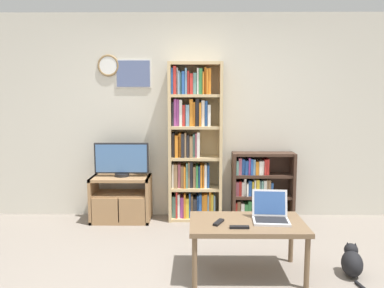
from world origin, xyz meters
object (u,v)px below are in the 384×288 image
(remote_far_from_laptop, at_px, (239,227))
(tv_stand, at_px, (121,199))
(television, at_px, (122,160))
(bookshelf_short, at_px, (259,187))
(remote_near_laptop, at_px, (219,222))
(cat, at_px, (352,262))
(coffee_table, at_px, (247,227))
(bookshelf_tall, at_px, (193,144))
(laptop, at_px, (270,213))

(remote_far_from_laptop, bearing_deg, tv_stand, -140.78)
(television, xyz_separation_m, remote_far_from_laptop, (1.28, -1.62, -0.29))
(tv_stand, height_order, bookshelf_short, bookshelf_short)
(remote_near_laptop, bearing_deg, remote_far_from_laptop, 169.32)
(cat, bearing_deg, coffee_table, -168.43)
(bookshelf_tall, bearing_deg, tv_stand, -174.09)
(bookshelf_tall, distance_m, cat, 2.24)
(television, xyz_separation_m, remote_near_laptop, (1.12, -1.50, -0.29))
(bookshelf_short, bearing_deg, cat, -70.38)
(television, bearing_deg, tv_stand, -114.39)
(laptop, distance_m, remote_near_laptop, 0.47)
(bookshelf_tall, xyz_separation_m, cat, (1.40, -1.53, -0.84))
(tv_stand, relative_size, coffee_table, 0.74)
(television, relative_size, cat, 1.31)
(laptop, bearing_deg, remote_near_laptop, -165.06)
(coffee_table, distance_m, remote_near_laptop, 0.26)
(bookshelf_tall, xyz_separation_m, coffee_table, (0.48, -1.52, -0.53))
(bookshelf_short, bearing_deg, coffee_table, -103.32)
(remote_far_from_laptop, height_order, cat, remote_far_from_laptop)
(laptop, bearing_deg, bookshelf_tall, 119.37)
(television, xyz_separation_m, laptop, (1.58, -1.41, -0.24))
(bookshelf_tall, bearing_deg, remote_far_from_laptop, -76.74)
(laptop, xyz_separation_m, remote_near_laptop, (-0.46, -0.09, -0.05))
(coffee_table, relative_size, remote_far_from_laptop, 6.22)
(remote_near_laptop, bearing_deg, coffee_table, -144.31)
(bookshelf_tall, distance_m, remote_far_from_laptop, 1.79)
(remote_near_laptop, bearing_deg, television, -28.19)
(tv_stand, relative_size, television, 1.09)
(tv_stand, distance_m, bookshelf_short, 1.75)
(television, distance_m, coffee_table, 2.02)
(coffee_table, relative_size, laptop, 3.03)
(bookshelf_short, bearing_deg, remote_far_from_laptop, -104.79)
(coffee_table, xyz_separation_m, laptop, (0.21, 0.04, 0.11))
(tv_stand, relative_size, bookshelf_tall, 0.37)
(tv_stand, distance_m, remote_far_from_laptop, 2.06)
(remote_near_laptop, bearing_deg, cat, -153.52)
(remote_far_from_laptop, bearing_deg, bookshelf_short, 165.24)
(coffee_table, height_order, laptop, laptop)
(bookshelf_short, height_order, laptop, bookshelf_short)
(bookshelf_tall, height_order, remote_near_laptop, bookshelf_tall)
(remote_near_laptop, bearing_deg, bookshelf_short, -86.13)
(television, bearing_deg, laptop, -41.78)
(bookshelf_tall, distance_m, remote_near_laptop, 1.65)
(tv_stand, height_order, bookshelf_tall, bookshelf_tall)
(tv_stand, distance_m, laptop, 2.12)
(tv_stand, height_order, remote_far_from_laptop, tv_stand)
(laptop, bearing_deg, coffee_table, -165.02)
(laptop, xyz_separation_m, remote_far_from_laptop, (-0.30, -0.21, -0.05))
(laptop, height_order, remote_far_from_laptop, laptop)
(television, distance_m, bookshelf_tall, 0.91)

